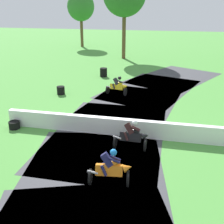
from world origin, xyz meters
name	(u,v)px	position (x,y,z in m)	size (l,w,h in m)	color
ground_plane	(108,134)	(0.00, 0.00, 0.00)	(120.00, 120.00, 0.00)	#4C933D
track_asphalt	(136,136)	(1.43, 0.00, 0.00)	(10.87, 35.76, 0.01)	#3D3D42
safety_barrier	(224,136)	(5.62, 0.01, 0.45)	(0.30, 22.34, 0.90)	white
motorcycle_lead_yellow	(118,86)	(-0.85, 6.69, 0.63)	(1.71, 1.00, 1.43)	black
motorcycle_chase_black	(132,136)	(1.42, -1.21, 0.63)	(1.69, 0.87, 1.42)	black
motorcycle_trailing_orange	(111,168)	(1.07, -4.09, 0.64)	(1.67, 0.93, 1.43)	black
tire_stack_near	(104,72)	(-3.18, 11.65, 0.40)	(0.65, 0.65, 0.80)	black
tire_stack_mid_a	(61,90)	(-4.98, 5.78, 0.30)	(0.57, 0.57, 0.60)	black
tire_stack_mid_b	(14,125)	(-5.11, -0.45, 0.20)	(0.59, 0.59, 0.40)	black
tree_mid_rise	(81,7)	(-11.12, 29.50, 5.86)	(4.03, 4.03, 8.02)	brown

